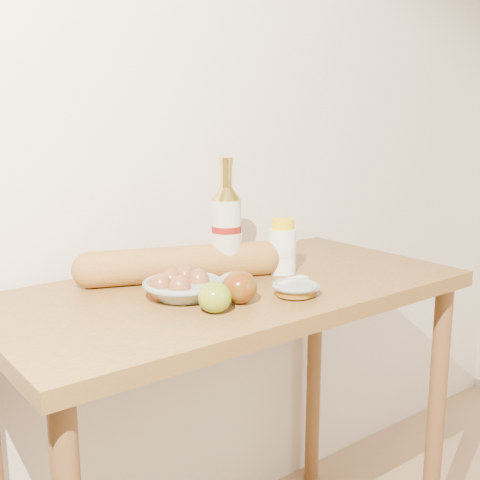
# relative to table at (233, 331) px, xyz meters

# --- Properties ---
(back_wall) EXTENTS (3.50, 0.02, 2.60)m
(back_wall) POSITION_rel_table_xyz_m (0.00, 0.33, 0.52)
(back_wall) COLOR white
(back_wall) RESTS_ON ground
(table) EXTENTS (1.20, 0.60, 0.90)m
(table) POSITION_rel_table_xyz_m (0.00, 0.00, 0.00)
(table) COLOR olive
(table) RESTS_ON ground
(bourbon_bottle) EXTENTS (0.09, 0.09, 0.31)m
(bourbon_bottle) POSITION_rel_table_xyz_m (0.03, 0.07, 0.25)
(bourbon_bottle) COLOR beige
(bourbon_bottle) RESTS_ON table
(cream_bottle) EXTENTS (0.08, 0.08, 0.15)m
(cream_bottle) POSITION_rel_table_xyz_m (0.18, 0.01, 0.19)
(cream_bottle) COLOR white
(cream_bottle) RESTS_ON table
(egg_bowl) EXTENTS (0.24, 0.24, 0.07)m
(egg_bowl) POSITION_rel_table_xyz_m (-0.16, -0.02, 0.15)
(egg_bowl) COLOR #909D97
(egg_bowl) RESTS_ON table
(baguette) EXTENTS (0.54, 0.28, 0.09)m
(baguette) POSITION_rel_table_xyz_m (-0.08, 0.11, 0.17)
(baguette) COLOR #C2873B
(baguette) RESTS_ON table
(apple_yellowgreen) EXTENTS (0.09, 0.09, 0.07)m
(apple_yellowgreen) POSITION_rel_table_xyz_m (-0.16, -0.15, 0.16)
(apple_yellowgreen) COLOR #A79721
(apple_yellowgreen) RESTS_ON table
(apple_redgreen_right) EXTENTS (0.10, 0.10, 0.07)m
(apple_redgreen_right) POSITION_rel_table_xyz_m (-0.08, -0.13, 0.16)
(apple_redgreen_right) COLOR maroon
(apple_redgreen_right) RESTS_ON table
(sugar_bowl) EXTENTS (0.11, 0.11, 0.03)m
(sugar_bowl) POSITION_rel_table_xyz_m (0.07, -0.18, 0.14)
(sugar_bowl) COLOR #93A09A
(sugar_bowl) RESTS_ON table
(syrup_bowl) EXTENTS (0.13, 0.13, 0.03)m
(syrup_bowl) POSITION_rel_table_xyz_m (0.05, -0.17, 0.14)
(syrup_bowl) COLOR gray
(syrup_bowl) RESTS_ON table
(butter_stick) EXTENTS (0.10, 0.04, 0.03)m
(butter_stick) POSITION_rel_table_xyz_m (0.09, -0.13, 0.14)
(butter_stick) COLOR #F5ECBE
(butter_stick) RESTS_ON table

